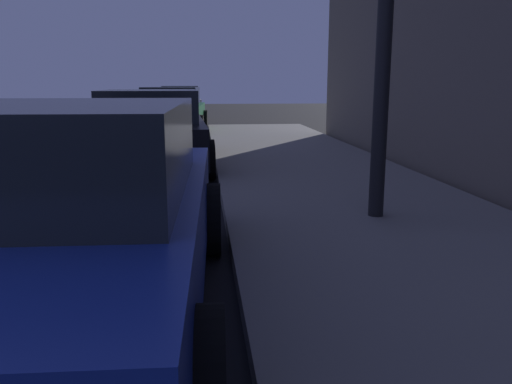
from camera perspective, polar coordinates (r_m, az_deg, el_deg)
The scene contains 4 objects.
car_blue at distance 3.50m, azimuth -20.98°, elevation -2.62°, with size 2.16×4.31×1.43m.
car_black at distance 9.65m, azimuth -11.51°, elevation 6.78°, with size 2.25×4.30×1.43m.
car_green at distance 16.44m, azimuth -9.31°, elevation 8.84°, with size 2.28×4.35×1.43m.
car_silver at distance 23.18m, azimuth -8.40°, elevation 9.72°, with size 2.10×4.20×1.43m.
Camera 1 is at (3.76, 0.09, 1.55)m, focal length 36.18 mm.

